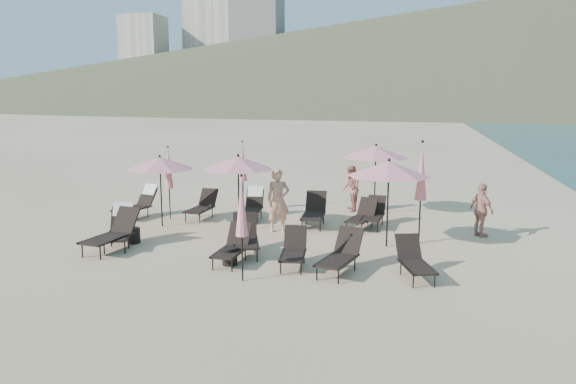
% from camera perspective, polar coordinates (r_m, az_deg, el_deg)
% --- Properties ---
extents(ground, '(800.00, 800.00, 0.00)m').
position_cam_1_polar(ground, '(13.85, -1.87, -6.96)').
color(ground, '#D6BA8C').
rests_on(ground, ground).
extents(volcanic_headland, '(690.00, 690.00, 55.00)m').
position_cam_1_polar(volcanic_headland, '(323.47, 25.63, 12.86)').
color(volcanic_headland, brown).
rests_on(volcanic_headland, ground).
extents(hotel_skyline, '(109.00, 82.00, 55.00)m').
position_cam_1_polar(hotel_skyline, '(300.82, -6.17, 13.61)').
color(hotel_skyline, beige).
rests_on(hotel_skyline, ground).
extents(lounger_0, '(0.93, 1.85, 1.02)m').
position_cam_1_polar(lounger_0, '(15.31, -17.41, -3.94)').
color(lounger_0, black).
rests_on(lounger_0, ground).
extents(lounger_1, '(1.13, 1.80, 1.06)m').
position_cam_1_polar(lounger_1, '(15.76, -16.70, -3.41)').
color(lounger_1, black).
rests_on(lounger_1, ground).
extents(lounger_2, '(1.11, 1.74, 0.94)m').
position_cam_1_polar(lounger_2, '(14.36, -4.33, -4.56)').
color(lounger_2, black).
rests_on(lounger_2, ground).
extents(lounger_3, '(0.62, 1.52, 0.87)m').
position_cam_1_polar(lounger_3, '(13.64, -5.63, -5.50)').
color(lounger_3, black).
rests_on(lounger_3, ground).
extents(lounger_4, '(0.73, 1.52, 0.84)m').
position_cam_1_polar(lounger_4, '(13.33, 0.58, -5.86)').
color(lounger_4, black).
rests_on(lounger_4, ground).
extents(lounger_5, '(0.98, 1.57, 0.85)m').
position_cam_1_polar(lounger_5, '(12.79, 12.71, -6.78)').
color(lounger_5, black).
rests_on(lounger_5, ground).
extents(lounger_6, '(1.03, 1.75, 1.03)m').
position_cam_1_polar(lounger_6, '(19.19, -14.94, -1.04)').
color(lounger_6, black).
rests_on(lounger_6, ground).
extents(lounger_7, '(0.69, 1.59, 0.89)m').
position_cam_1_polar(lounger_7, '(18.61, -8.71, -1.38)').
color(lounger_7, black).
rests_on(lounger_7, ground).
extents(lounger_8, '(0.79, 1.66, 1.00)m').
position_cam_1_polar(lounger_8, '(18.31, -3.56, -1.29)').
color(lounger_8, black).
rests_on(lounger_8, ground).
extents(lounger_9, '(0.77, 1.75, 0.98)m').
position_cam_1_polar(lounger_9, '(17.35, 2.67, -1.95)').
color(lounger_9, black).
rests_on(lounger_9, ground).
extents(lounger_10, '(0.70, 1.55, 0.87)m').
position_cam_1_polar(lounger_10, '(17.47, 8.71, -2.16)').
color(lounger_10, black).
rests_on(lounger_10, ground).
extents(lounger_11, '(0.91, 1.58, 0.85)m').
position_cam_1_polar(lounger_11, '(17.19, 7.56, -2.35)').
color(lounger_11, black).
rests_on(lounger_11, ground).
extents(lounger_12, '(0.99, 1.72, 0.93)m').
position_cam_1_polar(lounger_12, '(12.87, 5.38, -6.29)').
color(lounger_12, black).
rests_on(lounger_12, ground).
extents(umbrella_open_0, '(2.05, 2.05, 2.21)m').
position_cam_1_polar(umbrella_open_0, '(17.47, -12.88, 2.85)').
color(umbrella_open_0, black).
rests_on(umbrella_open_0, ground).
extents(umbrella_open_1, '(2.13, 2.13, 2.29)m').
position_cam_1_polar(umbrella_open_1, '(16.58, -5.08, 2.95)').
color(umbrella_open_1, black).
rests_on(umbrella_open_1, ground).
extents(umbrella_open_2, '(2.21, 2.21, 2.37)m').
position_cam_1_polar(umbrella_open_2, '(14.90, 10.20, 2.34)').
color(umbrella_open_2, black).
rests_on(umbrella_open_2, ground).
extents(umbrella_open_3, '(2.23, 2.23, 2.40)m').
position_cam_1_polar(umbrella_open_3, '(19.04, 8.91, 4.06)').
color(umbrella_open_3, black).
rests_on(umbrella_open_3, ground).
extents(umbrella_closed_0, '(0.28, 0.28, 2.35)m').
position_cam_1_polar(umbrella_closed_0, '(12.00, -4.73, -1.55)').
color(umbrella_closed_0, black).
rests_on(umbrella_closed_0, ground).
extents(umbrella_closed_1, '(0.33, 0.33, 2.82)m').
position_cam_1_polar(umbrella_closed_1, '(15.42, 13.41, 1.97)').
color(umbrella_closed_1, black).
rests_on(umbrella_closed_1, ground).
extents(umbrella_closed_2, '(0.28, 0.28, 2.40)m').
position_cam_1_polar(umbrella_closed_2, '(18.48, -12.04, 2.36)').
color(umbrella_closed_2, black).
rests_on(umbrella_closed_2, ground).
extents(umbrella_closed_3, '(0.29, 0.29, 2.45)m').
position_cam_1_polar(umbrella_closed_3, '(19.54, -4.63, 3.05)').
color(umbrella_closed_3, black).
rests_on(umbrella_closed_3, ground).
extents(side_table_0, '(0.36, 0.36, 0.43)m').
position_cam_1_polar(side_table_0, '(15.95, -15.42, -4.27)').
color(side_table_0, black).
rests_on(side_table_0, ground).
extents(side_table_1, '(0.36, 0.36, 0.42)m').
position_cam_1_polar(side_table_1, '(13.51, -5.94, -6.51)').
color(side_table_1, black).
rests_on(side_table_1, ground).
extents(beachgoer_a, '(0.79, 0.65, 1.87)m').
position_cam_1_polar(beachgoer_a, '(16.52, -1.02, -0.86)').
color(beachgoer_a, tan).
rests_on(beachgoer_a, ground).
extents(beachgoer_b, '(0.79, 0.91, 1.59)m').
position_cam_1_polar(beachgoer_b, '(19.59, 6.39, 0.34)').
color(beachgoer_b, '#AB6858').
rests_on(beachgoer_b, ground).
extents(beachgoer_c, '(0.83, 0.96, 1.55)m').
position_cam_1_polar(beachgoer_c, '(16.85, 19.05, -1.75)').
color(beachgoer_c, tan).
rests_on(beachgoer_c, ground).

